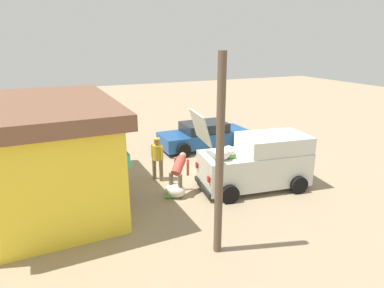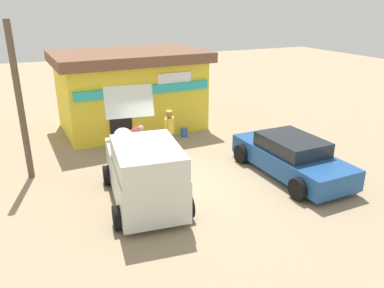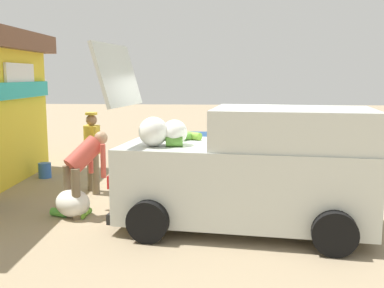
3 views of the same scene
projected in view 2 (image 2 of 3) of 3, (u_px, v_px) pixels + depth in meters
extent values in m
plane|color=#9E896B|center=(176.00, 185.00, 11.94)|extent=(60.00, 60.00, 0.00)
cube|color=yellow|center=(131.00, 95.00, 16.97)|extent=(6.04, 3.90, 2.99)
cube|color=#2DB7B2|center=(145.00, 90.00, 15.16)|extent=(5.63, 0.31, 0.36)
cube|color=black|center=(121.00, 120.00, 15.12)|extent=(0.90, 0.09, 2.00)
cube|color=white|center=(174.00, 80.00, 15.61)|extent=(1.50, 0.11, 0.60)
cube|color=brown|center=(129.00, 56.00, 16.37)|extent=(6.57, 4.43, 0.43)
cube|color=silver|center=(143.00, 176.00, 10.81)|extent=(2.18, 4.03, 1.16)
cube|color=silver|center=(147.00, 157.00, 9.85)|extent=(1.93, 2.57, 0.59)
cube|color=black|center=(157.00, 176.00, 8.84)|extent=(1.46, 0.26, 0.45)
cube|color=silver|center=(129.00, 102.00, 12.07)|extent=(1.57, 0.52, 1.01)
ellipsoid|color=silver|center=(123.00, 135.00, 11.66)|extent=(0.54, 0.45, 0.45)
ellipsoid|color=silver|center=(130.00, 138.00, 11.45)|extent=(0.48, 0.40, 0.40)
cylinder|color=#6DA231|center=(152.00, 142.00, 11.52)|extent=(0.28, 0.32, 0.13)
cylinder|color=#528D2F|center=(148.00, 141.00, 11.64)|extent=(0.21, 0.28, 0.13)
cylinder|color=#4E9D35|center=(141.00, 141.00, 11.63)|extent=(0.29, 0.26, 0.10)
cylinder|color=#569535|center=(124.00, 143.00, 11.41)|extent=(0.18, 0.27, 0.16)
cube|color=black|center=(133.00, 165.00, 12.75)|extent=(1.63, 0.28, 0.16)
cube|color=red|center=(112.00, 152.00, 12.37)|extent=(0.15, 0.08, 0.20)
cube|color=red|center=(152.00, 148.00, 12.75)|extent=(0.15, 0.08, 0.20)
cylinder|color=black|center=(117.00, 218.00, 9.54)|extent=(0.29, 0.64, 0.62)
cylinder|color=black|center=(188.00, 206.00, 10.06)|extent=(0.29, 0.64, 0.62)
cylinder|color=black|center=(107.00, 175.00, 11.88)|extent=(0.29, 0.64, 0.62)
cylinder|color=black|center=(165.00, 168.00, 12.40)|extent=(0.29, 0.64, 0.62)
cube|color=#1E4C8C|center=(290.00, 160.00, 12.54)|extent=(1.86, 4.48, 0.65)
cube|color=#1E2328|center=(292.00, 144.00, 12.35)|extent=(1.60, 2.17, 0.46)
cylinder|color=black|center=(284.00, 146.00, 14.26)|extent=(0.23, 0.67, 0.66)
cylinder|color=black|center=(241.00, 154.00, 13.49)|extent=(0.23, 0.67, 0.66)
cylinder|color=black|center=(346.00, 177.00, 11.72)|extent=(0.23, 0.67, 0.66)
cylinder|color=black|center=(298.00, 189.00, 10.94)|extent=(0.23, 0.67, 0.66)
cylinder|color=#726047|center=(172.00, 142.00, 14.42)|extent=(0.15, 0.15, 0.82)
cylinder|color=#726047|center=(167.00, 144.00, 14.15)|extent=(0.15, 0.15, 0.82)
cylinder|color=gold|center=(169.00, 125.00, 14.04)|extent=(0.47, 0.47, 0.58)
sphere|color=#8C6647|center=(169.00, 115.00, 13.90)|extent=(0.22, 0.22, 0.22)
cylinder|color=gold|center=(169.00, 111.00, 13.85)|extent=(0.25, 0.25, 0.05)
cylinder|color=gold|center=(173.00, 123.00, 14.23)|extent=(0.09, 0.09, 0.55)
cylinder|color=gold|center=(166.00, 127.00, 13.85)|extent=(0.09, 0.09, 0.55)
cylinder|color=#726047|center=(130.00, 149.00, 13.68)|extent=(0.15, 0.15, 0.87)
cylinder|color=#726047|center=(125.00, 152.00, 13.39)|extent=(0.15, 0.15, 0.87)
cylinder|color=#CC4C3F|center=(133.00, 135.00, 13.23)|extent=(0.72, 0.74, 0.65)
sphere|color=tan|center=(141.00, 129.00, 13.02)|extent=(0.24, 0.24, 0.24)
cylinder|color=#CC4C3F|center=(142.00, 136.00, 13.39)|extent=(0.09, 0.09, 0.59)
cylinder|color=#CC4C3F|center=(135.00, 140.00, 12.97)|extent=(0.09, 0.09, 0.59)
ellipsoid|color=silver|center=(129.00, 155.00, 13.62)|extent=(0.91, 0.89, 0.47)
cylinder|color=#54AC40|center=(126.00, 157.00, 13.87)|extent=(0.24, 0.33, 0.14)
cylinder|color=#59B245|center=(136.00, 157.00, 13.88)|extent=(0.32, 0.28, 0.14)
cylinder|color=#61A740|center=(137.00, 160.00, 13.65)|extent=(0.28, 0.28, 0.12)
cylinder|color=#6EB22F|center=(130.00, 162.00, 13.51)|extent=(0.33, 0.11, 0.11)
cylinder|color=blue|center=(184.00, 132.00, 16.19)|extent=(0.30, 0.30, 0.36)
cylinder|color=brown|center=(20.00, 104.00, 11.63)|extent=(0.20, 0.20, 4.96)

